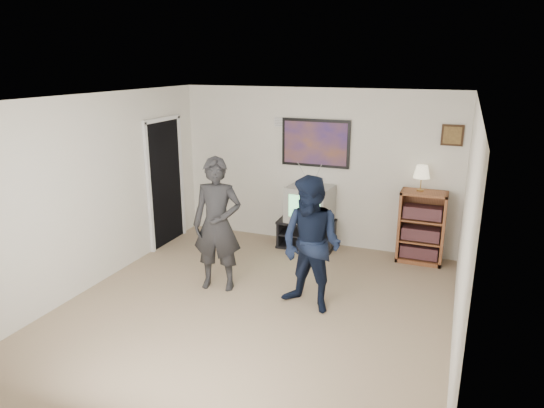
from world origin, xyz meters
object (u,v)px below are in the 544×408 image
Objects in this scene: bookshelf at (421,227)px; person_short at (311,245)px; crt_television at (310,204)px; person_tall at (217,225)px; media_stand at (306,233)px.

bookshelf is 2.27m from person_short.
person_tall reaches higher than crt_television.
media_stand is 1.78m from bookshelf.
bookshelf is at bearing 26.40° from person_tall.
media_stand is at bearing -174.42° from crt_television.
crt_television is 0.41× the size of person_short.
person_tall is 1.29m from person_short.
media_stand is at bearing 59.11° from person_tall.
crt_television is 0.38× the size of person_tall.
bookshelf is at bearing 76.72° from person_short.
crt_television is (0.04, 0.00, 0.50)m from media_stand.
crt_television is 1.72m from bookshelf.
crt_television is 2.02m from person_short.
person_short is at bearing -66.76° from crt_television.
media_stand is 2.12m from person_short.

